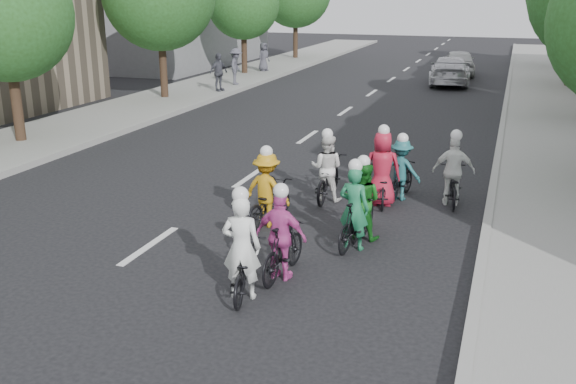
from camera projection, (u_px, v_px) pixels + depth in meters
The scene contains 22 objects.
ground at pixel (149, 246), 12.25m from camera, with size 120.00×120.00×0.00m, color black.
sidewalk_left at pixel (102, 119), 23.74m from camera, with size 4.00×80.00×0.15m, color gray.
curb_left at pixel (148, 122), 23.13m from camera, with size 0.18×80.00×0.18m, color #999993.
sidewalk_right at pixel (569, 155), 18.70m from camera, with size 4.00×80.00×0.15m, color gray.
curb_right at pixel (499, 149), 19.31m from camera, with size 0.18×80.00×0.18m, color #999993.
bldg_sw at pixel (156, 0), 41.27m from camera, with size 10.00×14.00×8.00m, color slate.
tree_l_2 at pixel (5, 14), 19.03m from camera, with size 4.00×4.00×5.97m.
tree_l_4 at pixel (243, 3), 35.23m from camera, with size 4.00×4.00×5.97m.
cyclist_0 at pixel (244, 261), 10.12m from camera, with size 0.86×1.67×1.84m.
cyclist_1 at pixel (362, 207), 12.51m from camera, with size 0.78×1.53×1.68m.
cyclist_2 at pixel (268, 196), 13.18m from camera, with size 1.08×1.80×1.70m.
cyclist_3 at pixel (282, 243), 10.74m from camera, with size 0.93×1.64×1.69m.
cyclist_4 at pixel (382, 177), 14.43m from camera, with size 0.93×1.66×1.85m.
cyclist_5 at pixel (355, 217), 12.02m from camera, with size 0.66×1.61×1.74m.
cyclist_6 at pixel (327, 174), 14.82m from camera, with size 0.77×1.88×1.69m.
cyclist_7 at pixel (401, 174), 14.83m from camera, with size 1.01×1.52×1.58m.
cyclist_8 at pixel (453, 179), 14.46m from camera, with size 0.98×1.63×1.74m.
follow_car_lead at pixel (450, 71), 32.74m from camera, with size 1.99×4.88×1.42m, color silver.
follow_car_trail at pixel (459, 62), 36.31m from camera, with size 1.71×4.24×1.44m, color silver.
spectator_0 at pixel (236, 66), 31.64m from camera, with size 1.15×0.66×1.77m, color #51505D.
spectator_1 at pixel (218, 72), 29.62m from camera, with size 1.01×0.42×1.73m, color #4F515D.
spectator_2 at pixel (264, 57), 36.98m from camera, with size 0.79×0.51×1.61m, color #4B4A56.
Camera 1 is at (6.26, -9.85, 4.69)m, focal length 40.00 mm.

